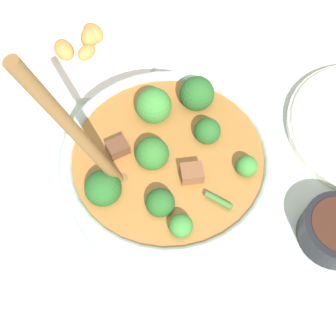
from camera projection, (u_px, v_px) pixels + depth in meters
The scene contains 3 objects.
ground_plane at pixel (168, 192), 0.58m from camera, with size 4.00×4.00×0.00m, color #ADBCAD.
stew_bowl at pixel (168, 171), 0.52m from camera, with size 0.25×0.25×0.32m.
food_plate at pixel (90, 43), 0.70m from camera, with size 0.24×0.24×0.04m.
Camera 1 is at (-0.04, -0.25, 0.52)m, focal length 45.00 mm.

